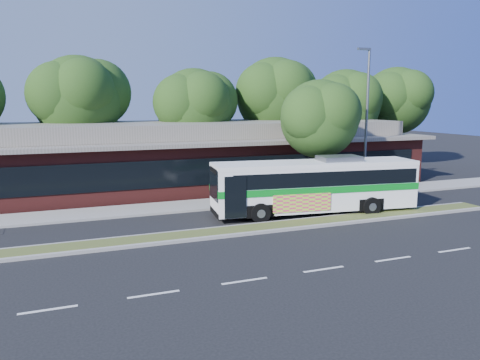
{
  "coord_description": "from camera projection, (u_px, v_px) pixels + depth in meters",
  "views": [
    {
      "loc": [
        -8.43,
        -18.56,
        5.81
      ],
      "look_at": [
        -0.16,
        2.72,
        2.0
      ],
      "focal_mm": 35.0,
      "sensor_mm": 36.0,
      "label": 1
    }
  ],
  "objects": [
    {
      "name": "transit_bus",
      "position": [
        316.0,
        182.0,
        24.37
      ],
      "size": [
        10.97,
        3.62,
        3.03
      ],
      "rotation": [
        0.0,
        0.0,
        -0.12
      ],
      "color": "white",
      "rests_on": "ground"
    },
    {
      "name": "tree_bg_b",
      "position": [
        85.0,
        97.0,
        32.53
      ],
      "size": [
        6.69,
        6.0,
        9.0
      ],
      "color": "black",
      "rests_on": "ground"
    },
    {
      "name": "tree_bg_d",
      "position": [
        279.0,
        95.0,
        37.85
      ],
      "size": [
        6.91,
        6.2,
        9.37
      ],
      "color": "black",
      "rests_on": "ground"
    },
    {
      "name": "tree_bg_c",
      "position": [
        199.0,
        105.0,
        34.53
      ],
      "size": [
        6.24,
        5.6,
        8.26
      ],
      "color": "black",
      "rests_on": "ground"
    },
    {
      "name": "lamp_post",
      "position": [
        366.0,
        117.0,
        29.16
      ],
      "size": [
        0.93,
        0.18,
        9.07
      ],
      "color": "slate",
      "rests_on": "ground"
    },
    {
      "name": "tree_bg_f",
      "position": [
        399.0,
        99.0,
        42.18
      ],
      "size": [
        6.69,
        6.0,
        8.92
      ],
      "color": "black",
      "rests_on": "ground"
    },
    {
      "name": "plaza_building",
      "position": [
        189.0,
        156.0,
        32.63
      ],
      "size": [
        33.2,
        11.2,
        4.45
      ],
      "color": "#5A1F1C",
      "rests_on": "ground"
    },
    {
      "name": "sidewalk_tree",
      "position": [
        323.0,
        117.0,
        27.78
      ],
      "size": [
        5.15,
        4.62,
        7.14
      ],
      "color": "black",
      "rests_on": "ground"
    },
    {
      "name": "tree_bg_e",
      "position": [
        348.0,
        103.0,
        39.16
      ],
      "size": [
        6.47,
        5.8,
        8.5
      ],
      "color": "black",
      "rests_on": "ground"
    },
    {
      "name": "sidewalk",
      "position": [
        220.0,
        203.0,
        26.91
      ],
      "size": [
        44.0,
        2.6,
        0.12
      ],
      "primitive_type": "cube",
      "color": "gray",
      "rests_on": "ground"
    },
    {
      "name": "median_strip",
      "position": [
        260.0,
        228.0,
        21.58
      ],
      "size": [
        26.0,
        1.1,
        0.15
      ],
      "primitive_type": "cube",
      "color": "#4B5825",
      "rests_on": "ground"
    },
    {
      "name": "ground",
      "position": [
        265.0,
        233.0,
        21.04
      ],
      "size": [
        120.0,
        120.0,
        0.0
      ],
      "primitive_type": "plane",
      "color": "black",
      "rests_on": "ground"
    }
  ]
}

